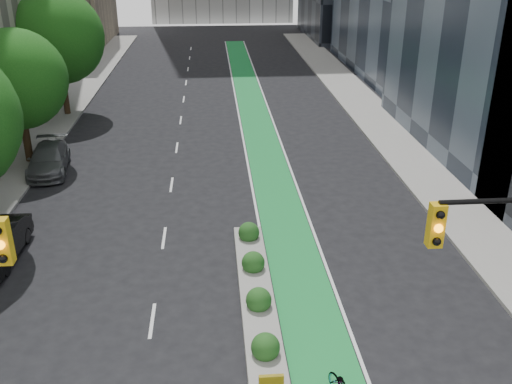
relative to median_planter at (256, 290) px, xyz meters
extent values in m
cube|color=gray|center=(-13.00, 17.96, -0.30)|extent=(3.60, 90.00, 0.15)
cube|color=gray|center=(10.60, 17.96, -0.30)|extent=(3.60, 90.00, 0.15)
cube|color=#188639|center=(1.80, 22.96, -0.37)|extent=(2.20, 70.00, 0.01)
cylinder|color=black|center=(-12.20, 14.96, 1.87)|extent=(0.44, 0.44, 4.48)
sphere|color=#0E440F|center=(-12.20, 14.96, 4.59)|extent=(5.60, 5.60, 5.60)
cylinder|color=black|center=(-12.20, 24.96, 2.20)|extent=(0.44, 0.44, 5.15)
sphere|color=#0E440F|center=(-12.20, 24.96, 5.33)|extent=(6.60, 6.60, 6.60)
cube|color=gold|center=(-5.90, -6.54, 5.88)|extent=(0.34, 0.28, 1.05)
sphere|color=orange|center=(-5.90, -6.70, 5.88)|extent=(0.20, 0.20, 0.20)
cube|color=gold|center=(3.50, -6.54, 5.88)|extent=(0.34, 0.28, 1.05)
sphere|color=orange|center=(3.50, -6.70, 5.88)|extent=(0.20, 0.20, 0.20)
cube|color=gray|center=(0.00, -0.04, -0.17)|extent=(1.20, 10.00, 0.40)
sphere|color=#194C19|center=(0.00, -3.54, 0.28)|extent=(0.90, 0.90, 0.90)
sphere|color=#194C19|center=(0.00, -1.04, 0.28)|extent=(0.90, 0.90, 0.90)
sphere|color=#194C19|center=(0.00, 1.46, 0.28)|extent=(0.90, 0.90, 0.90)
sphere|color=#194C19|center=(0.00, 3.96, 0.28)|extent=(0.90, 0.90, 0.90)
imported|color=#5A5C5F|center=(-10.70, 13.51, 0.36)|extent=(2.67, 5.26, 1.46)
camera|label=1|loc=(-1.40, -17.49, 11.70)|focal=40.00mm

